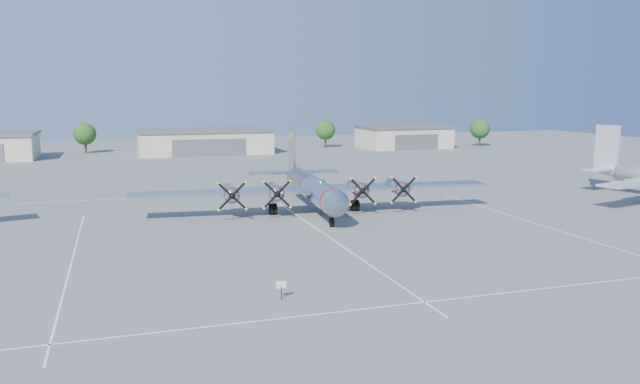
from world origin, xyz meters
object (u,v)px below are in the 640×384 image
object	(u,v)px
hangar_center	(205,141)
tree_east	(326,130)
info_placard	(281,287)
hangar_east	(404,136)
main_bomber_b29	(311,210)
tree_west	(85,134)
tree_far_east	(480,129)

from	to	relation	value
hangar_center	tree_east	world-z (taller)	tree_east
info_placard	tree_east	bearing A→B (deg)	75.16
hangar_center	hangar_east	xyz separation A→B (m)	(48.00, 0.00, 0.00)
hangar_center	main_bomber_b29	world-z (taller)	hangar_center
hangar_east	tree_west	world-z (taller)	tree_west
tree_far_east	main_bomber_b29	bearing A→B (deg)	-133.28
main_bomber_b29	tree_far_east	bearing A→B (deg)	51.39
hangar_east	tree_west	xyz separation A→B (m)	(-73.00, 8.04, 1.51)
hangar_east	tree_far_east	world-z (taller)	tree_far_east
hangar_center	tree_far_east	xyz separation A→B (m)	(68.00, -1.96, 1.51)
main_bomber_b29	hangar_east	bearing A→B (deg)	62.19
main_bomber_b29	info_placard	xyz separation A→B (m)	(-10.97, -29.03, 0.85)
tree_west	hangar_center	bearing A→B (deg)	-17.82
hangar_center	tree_west	xyz separation A→B (m)	(-25.00, 8.04, 1.51)
tree_west	main_bomber_b29	world-z (taller)	tree_west
hangar_center	tree_east	size ratio (longest dim) A/B	4.31
hangar_east	tree_far_east	xyz separation A→B (m)	(20.00, -1.96, 1.51)
hangar_east	info_placard	xyz separation A→B (m)	(-56.53, -100.61, -1.87)
tree_west	hangar_east	bearing A→B (deg)	-6.28
info_placard	main_bomber_b29	bearing A→B (deg)	74.32
hangar_center	tree_east	distance (m)	30.64
tree_west	tree_east	distance (m)	55.04
tree_east	info_placard	world-z (taller)	tree_east
hangar_east	info_placard	distance (m)	115.42
info_placard	tree_west	bearing A→B (deg)	103.64
tree_west	tree_far_east	size ratio (longest dim) A/B	1.00
hangar_center	tree_west	bearing A→B (deg)	162.18
tree_far_east	main_bomber_b29	distance (m)	95.73
hangar_east	info_placard	bearing A→B (deg)	-119.33
hangar_east	info_placard	size ratio (longest dim) A/B	17.15
hangar_east	tree_west	size ratio (longest dim) A/B	3.10
hangar_east	tree_east	world-z (taller)	tree_east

